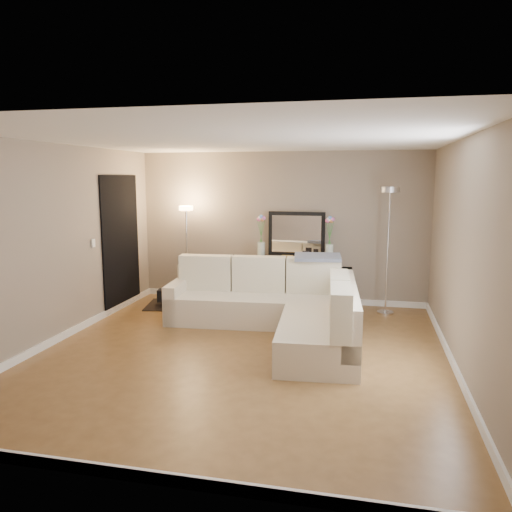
% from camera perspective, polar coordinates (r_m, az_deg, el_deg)
% --- Properties ---
extents(floor, '(5.00, 5.50, 0.01)m').
position_cam_1_polar(floor, '(6.32, -1.62, -11.06)').
color(floor, brown).
rests_on(floor, ground).
extents(ceiling, '(5.00, 5.50, 0.01)m').
position_cam_1_polar(ceiling, '(5.96, -1.73, 13.25)').
color(ceiling, white).
rests_on(ceiling, ground).
extents(wall_back, '(5.00, 0.02, 2.60)m').
position_cam_1_polar(wall_back, '(8.68, 2.83, 3.27)').
color(wall_back, gray).
rests_on(wall_back, ground).
extents(wall_front, '(5.00, 0.02, 2.60)m').
position_cam_1_polar(wall_front, '(3.44, -13.12, -5.72)').
color(wall_front, gray).
rests_on(wall_front, ground).
extents(wall_left, '(0.02, 5.50, 2.60)m').
position_cam_1_polar(wall_left, '(7.05, -21.86, 1.31)').
color(wall_left, gray).
rests_on(wall_left, ground).
extents(wall_right, '(0.02, 5.50, 2.60)m').
position_cam_1_polar(wall_right, '(5.91, 22.63, -0.09)').
color(wall_right, gray).
rests_on(wall_right, ground).
extents(baseboard_back, '(5.00, 0.03, 0.10)m').
position_cam_1_polar(baseboard_back, '(8.87, 2.74, -4.81)').
color(baseboard_back, white).
rests_on(baseboard_back, ground).
extents(baseboard_front, '(5.00, 0.03, 0.10)m').
position_cam_1_polar(baseboard_front, '(3.97, -12.26, -23.39)').
color(baseboard_front, white).
rests_on(baseboard_front, ground).
extents(baseboard_left, '(0.03, 5.50, 0.10)m').
position_cam_1_polar(baseboard_left, '(7.29, -21.12, -8.47)').
color(baseboard_left, white).
rests_on(baseboard_left, ground).
extents(baseboard_right, '(0.03, 5.50, 0.10)m').
position_cam_1_polar(baseboard_right, '(6.21, 21.69, -11.54)').
color(baseboard_right, white).
rests_on(baseboard_right, ground).
extents(doorway, '(0.02, 1.20, 2.20)m').
position_cam_1_polar(doorway, '(8.50, -15.16, 1.49)').
color(doorway, black).
rests_on(doorway, ground).
extents(switch_plate, '(0.02, 0.08, 0.12)m').
position_cam_1_polar(switch_plate, '(7.75, -18.10, 1.41)').
color(switch_plate, white).
rests_on(switch_plate, ground).
extents(sectional_sofa, '(2.92, 2.68, 0.96)m').
position_cam_1_polar(sectional_sofa, '(7.08, 2.90, -5.79)').
color(sectional_sofa, beige).
rests_on(sectional_sofa, floor).
extents(throw_blanket, '(0.74, 0.49, 0.09)m').
position_cam_1_polar(throw_blanket, '(7.58, 7.05, -0.12)').
color(throw_blanket, slate).
rests_on(throw_blanket, sectional_sofa).
extents(console_table, '(1.37, 0.38, 0.84)m').
position_cam_1_polar(console_table, '(8.46, 3.83, -2.56)').
color(console_table, black).
rests_on(console_table, floor).
extents(leaning_mirror, '(0.97, 0.06, 0.75)m').
position_cam_1_polar(leaning_mirror, '(8.51, 4.65, 2.53)').
color(leaning_mirror, black).
rests_on(leaning_mirror, console_table).
extents(table_decor, '(0.58, 0.13, 0.14)m').
position_cam_1_polar(table_decor, '(8.35, 4.37, -0.04)').
color(table_decor, gold).
rests_on(table_decor, console_table).
extents(flower_vase_left, '(0.16, 0.13, 0.72)m').
position_cam_1_polar(flower_vase_left, '(8.45, 0.59, 1.95)').
color(flower_vase_left, silver).
rests_on(flower_vase_left, console_table).
extents(flower_vase_right, '(0.16, 0.13, 0.72)m').
position_cam_1_polar(flower_vase_right, '(8.28, 8.41, 1.70)').
color(flower_vase_right, silver).
rests_on(flower_vase_right, console_table).
extents(floor_lamp_lit, '(0.28, 0.28, 1.67)m').
position_cam_1_polar(floor_lamp_lit, '(8.74, -7.94, 2.46)').
color(floor_lamp_lit, silver).
rests_on(floor_lamp_lit, floor).
extents(floor_lamp_unlit, '(0.32, 0.32, 2.02)m').
position_cam_1_polar(floor_lamp_unlit, '(8.06, 14.94, 3.45)').
color(floor_lamp_unlit, silver).
rests_on(floor_lamp_unlit, floor).
extents(charcoal_rug, '(1.22, 1.01, 0.01)m').
position_cam_1_polar(charcoal_rug, '(8.66, -8.73, -5.53)').
color(charcoal_rug, black).
rests_on(charcoal_rug, floor).
extents(black_bag, '(0.34, 0.27, 0.20)m').
position_cam_1_polar(black_bag, '(8.56, -10.10, -4.43)').
color(black_bag, black).
rests_on(black_bag, charcoal_rug).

